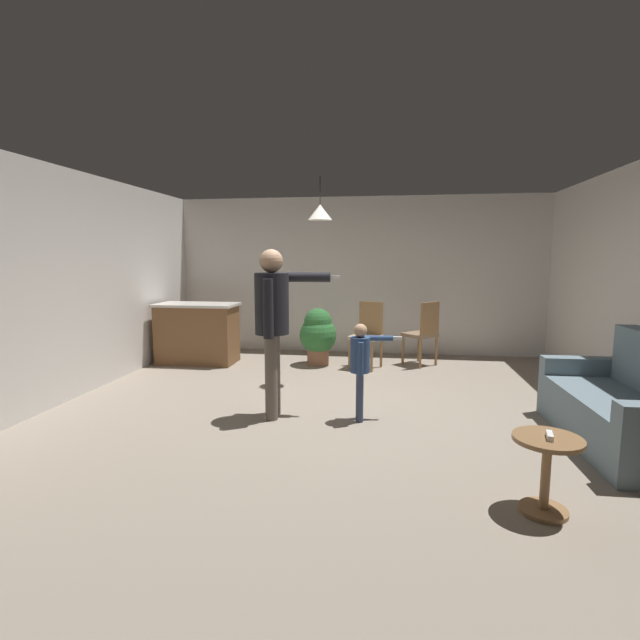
% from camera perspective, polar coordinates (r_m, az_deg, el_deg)
% --- Properties ---
extents(ground, '(7.68, 7.68, 0.00)m').
position_cam_1_polar(ground, '(5.39, 2.08, -10.54)').
color(ground, gray).
extents(wall_back, '(6.40, 0.10, 2.70)m').
position_cam_1_polar(wall_back, '(8.31, 4.58, 5.34)').
color(wall_back, silver).
rests_on(wall_back, ground).
extents(wall_left, '(0.10, 6.40, 2.70)m').
position_cam_1_polar(wall_left, '(6.33, -28.06, 3.75)').
color(wall_left, silver).
rests_on(wall_left, ground).
extents(couch_floral, '(0.88, 1.82, 1.00)m').
position_cam_1_polar(couch_floral, '(5.08, 33.12, -9.04)').
color(couch_floral, slate).
rests_on(couch_floral, ground).
extents(kitchen_counter, '(1.26, 0.66, 0.95)m').
position_cam_1_polar(kitchen_counter, '(7.75, -14.56, -1.54)').
color(kitchen_counter, brown).
rests_on(kitchen_counter, ground).
extents(side_table_by_couch, '(0.44, 0.44, 0.52)m').
position_cam_1_polar(side_table_by_couch, '(3.55, 25.61, -15.53)').
color(side_table_by_couch, olive).
rests_on(side_table_by_couch, ground).
extents(person_adult, '(0.85, 0.55, 1.76)m').
position_cam_1_polar(person_adult, '(4.89, -5.65, 0.67)').
color(person_adult, '#60564C').
rests_on(person_adult, ground).
extents(person_child, '(0.52, 0.33, 1.01)m').
position_cam_1_polar(person_child, '(4.85, 4.97, -4.92)').
color(person_child, '#384260').
rests_on(person_child, ground).
extents(dining_chair_by_counter, '(0.54, 0.54, 1.00)m').
position_cam_1_polar(dining_chair_by_counter, '(7.22, 5.78, -1.45)').
color(dining_chair_by_counter, olive).
rests_on(dining_chair_by_counter, ground).
extents(dining_chair_near_wall, '(0.59, 0.59, 1.00)m').
position_cam_1_polar(dining_chair_near_wall, '(7.46, 12.38, -1.29)').
color(dining_chair_near_wall, olive).
rests_on(dining_chair_near_wall, ground).
extents(potted_plant_corner, '(0.58, 0.58, 0.89)m').
position_cam_1_polar(potted_plant_corner, '(7.37, -0.24, -1.66)').
color(potted_plant_corner, brown).
rests_on(potted_plant_corner, ground).
extents(spare_remote_on_table, '(0.06, 0.13, 0.04)m').
position_cam_1_polar(spare_remote_on_table, '(3.46, 25.95, -12.44)').
color(spare_remote_on_table, white).
rests_on(spare_remote_on_table, side_table_by_couch).
extents(ceiling_light_pendant, '(0.32, 0.32, 0.55)m').
position_cam_1_polar(ceiling_light_pendant, '(6.27, 0.01, 12.86)').
color(ceiling_light_pendant, silver).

